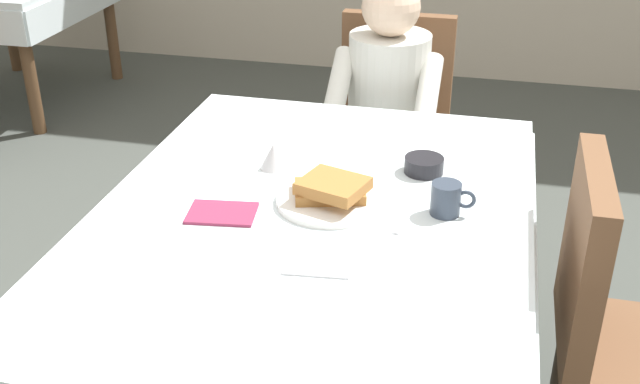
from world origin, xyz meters
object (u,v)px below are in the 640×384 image
at_px(chair_diner, 391,120).
at_px(fork_left_of_plate, 258,198).
at_px(breakfast_stack, 332,188).
at_px(knife_right_of_plate, 402,214).
at_px(plate_breakfast, 330,200).
at_px(cup_coffee, 447,199).
at_px(chair_right_side, 615,321).
at_px(bowl_butter, 424,165).
at_px(syrup_pitcher, 274,156).
at_px(spoon_near_edge, 315,275).
at_px(diner_person, 386,101).
at_px(dining_table_main, 312,242).

relative_size(chair_diner, fork_left_of_plate, 5.17).
xyz_separation_m(breakfast_stack, knife_right_of_plate, (0.19, -0.02, -0.04)).
height_order(plate_breakfast, breakfast_stack, breakfast_stack).
bearing_deg(cup_coffee, breakfast_stack, -177.21).
distance_m(chair_right_side, knife_right_of_plate, 0.59).
height_order(bowl_butter, knife_right_of_plate, bowl_butter).
bearing_deg(cup_coffee, fork_left_of_plate, -176.25).
xyz_separation_m(cup_coffee, syrup_pitcher, (-0.50, 0.16, -0.01)).
bearing_deg(fork_left_of_plate, breakfast_stack, -89.31).
bearing_deg(chair_right_side, chair_diner, -147.82).
bearing_deg(knife_right_of_plate, chair_diner, 9.44).
bearing_deg(chair_diner, fork_left_of_plate, 80.50).
height_order(bowl_butter, syrup_pitcher, syrup_pitcher).
bearing_deg(spoon_near_edge, chair_right_side, 16.28).
relative_size(breakfast_stack, spoon_near_edge, 1.43).
relative_size(chair_right_side, spoon_near_edge, 6.20).
relative_size(diner_person, cup_coffee, 9.91).
xyz_separation_m(breakfast_stack, cup_coffee, (0.29, 0.01, -0.00)).
bearing_deg(chair_diner, dining_table_main, 88.31).
bearing_deg(syrup_pitcher, diner_person, 75.76).
bearing_deg(dining_table_main, knife_right_of_plate, 8.98).
xyz_separation_m(knife_right_of_plate, spoon_near_edge, (-0.15, -0.32, 0.00)).
relative_size(chair_diner, syrup_pitcher, 11.62).
xyz_separation_m(chair_diner, syrup_pitcher, (-0.20, -0.95, 0.25)).
xyz_separation_m(bowl_butter, spoon_near_edge, (-0.17, -0.58, -0.02)).
xyz_separation_m(breakfast_stack, spoon_near_edge, (0.04, -0.34, -0.04)).
bearing_deg(bowl_butter, knife_right_of_plate, -95.65).
relative_size(fork_left_of_plate, knife_right_of_plate, 0.90).
relative_size(diner_person, knife_right_of_plate, 5.60).
distance_m(chair_diner, plate_breakfast, 1.14).
xyz_separation_m(diner_person, chair_right_side, (0.74, -1.01, -0.14)).
bearing_deg(knife_right_of_plate, chair_right_side, -93.80).
height_order(diner_person, breakfast_stack, diner_person).
relative_size(dining_table_main, chair_right_side, 1.64).
relative_size(plate_breakfast, cup_coffee, 2.48).
relative_size(dining_table_main, spoon_near_edge, 10.16).
height_order(cup_coffee, knife_right_of_plate, cup_coffee).
relative_size(chair_right_side, bowl_butter, 8.45).
height_order(chair_right_side, breakfast_stack, chair_right_side).
height_order(chair_diner, bowl_butter, chair_diner).
distance_m(cup_coffee, bowl_butter, 0.24).
xyz_separation_m(plate_breakfast, breakfast_stack, (0.00, -0.00, 0.04)).
relative_size(plate_breakfast, breakfast_stack, 1.31).
relative_size(chair_right_side, knife_right_of_plate, 4.65).
xyz_separation_m(chair_diner, plate_breakfast, (0.00, -1.11, 0.22)).
bearing_deg(knife_right_of_plate, plate_breakfast, 83.91).
xyz_separation_m(chair_right_side, fork_left_of_plate, (-0.93, 0.04, 0.21)).
xyz_separation_m(chair_diner, chair_right_side, (0.74, -1.17, 0.00)).
height_order(dining_table_main, breakfast_stack, breakfast_stack).
xyz_separation_m(dining_table_main, diner_person, (0.03, 1.01, 0.02)).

